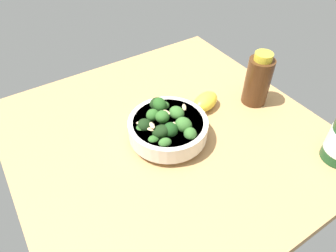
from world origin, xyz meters
TOP-DOWN VIEW (x-y plane):
  - ground_plane at (0.00, 0.00)cm, footprint 71.88×71.88cm
  - bowl_of_broccoli at (1.55, -1.04)cm, footprint 18.32×18.32cm
  - lemon_wedge at (-2.63, 13.36)cm, footprint 7.24×9.41cm
  - bottle_short at (2.09, 26.25)cm, footprint 6.52×6.52cm

SIDE VIEW (x-z plane):
  - ground_plane at x=0.00cm, z-range -3.01..0.00cm
  - lemon_wedge at x=-2.63cm, z-range 0.00..4.24cm
  - bowl_of_broccoli at x=1.55cm, z-range -0.81..8.61cm
  - bottle_short at x=2.09cm, z-range -0.45..14.08cm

